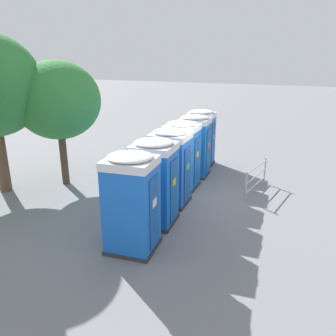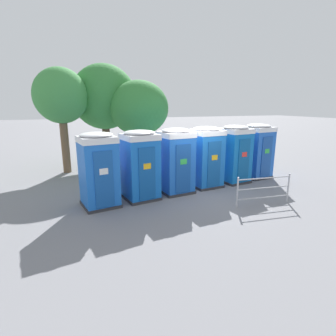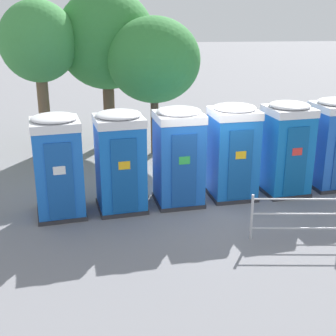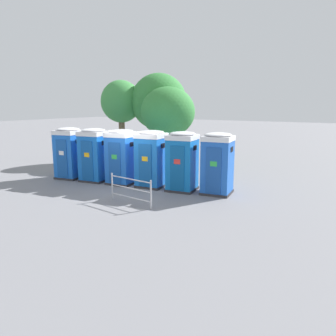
{
  "view_description": "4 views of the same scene",
  "coord_description": "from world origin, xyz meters",
  "px_view_note": "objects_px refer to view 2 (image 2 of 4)",
  "views": [
    {
      "loc": [
        -9.92,
        -4.51,
        4.59
      ],
      "look_at": [
        -1.0,
        0.12,
        1.3
      ],
      "focal_mm": 35.0,
      "sensor_mm": 36.0,
      "label": 1
    },
    {
      "loc": [
        -4.57,
        -9.11,
        3.41
      ],
      "look_at": [
        -1.12,
        0.1,
        1.02
      ],
      "focal_mm": 28.0,
      "sensor_mm": 36.0,
      "label": 2
    },
    {
      "loc": [
        -2.23,
        -11.19,
        4.88
      ],
      "look_at": [
        -1.06,
        0.11,
        0.97
      ],
      "focal_mm": 50.0,
      "sensor_mm": 36.0,
      "label": 3
    },
    {
      "loc": [
        8.95,
        -11.4,
        3.66
      ],
      "look_at": [
        1.52,
        0.5,
        0.92
      ],
      "focal_mm": 35.0,
      "sensor_mm": 36.0,
      "label": 4
    }
  ],
  "objects_px": {
    "portapotty_4": "(235,154)",
    "event_barrier": "(263,189)",
    "portapotty_3": "(206,157)",
    "portapotty_1": "(140,165)",
    "portapotty_5": "(257,151)",
    "portapotty_0": "(99,170)",
    "street_tree_1": "(139,108)",
    "street_tree_0": "(104,98)",
    "street_tree_2": "(61,97)",
    "portapotty_2": "(176,161)"
  },
  "relations": [
    {
      "from": "portapotty_2",
      "to": "portapotty_4",
      "type": "bearing_deg",
      "value": 7.99
    },
    {
      "from": "portapotty_1",
      "to": "street_tree_0",
      "type": "relative_size",
      "value": 0.46
    },
    {
      "from": "street_tree_1",
      "to": "portapotty_0",
      "type": "bearing_deg",
      "value": -118.82
    },
    {
      "from": "street_tree_1",
      "to": "event_barrier",
      "type": "distance_m",
      "value": 7.75
    },
    {
      "from": "portapotty_0",
      "to": "portapotty_5",
      "type": "bearing_deg",
      "value": 9.09
    },
    {
      "from": "portapotty_4",
      "to": "street_tree_0",
      "type": "bearing_deg",
      "value": 131.27
    },
    {
      "from": "street_tree_1",
      "to": "street_tree_2",
      "type": "distance_m",
      "value": 3.84
    },
    {
      "from": "portapotty_1",
      "to": "street_tree_0",
      "type": "xyz_separation_m",
      "value": [
        -0.36,
        6.17,
        2.5
      ]
    },
    {
      "from": "portapotty_4",
      "to": "street_tree_2",
      "type": "xyz_separation_m",
      "value": [
        -7.04,
        4.49,
        2.49
      ]
    },
    {
      "from": "street_tree_2",
      "to": "portapotty_2",
      "type": "bearing_deg",
      "value": -50.46
    },
    {
      "from": "portapotty_4",
      "to": "portapotty_5",
      "type": "relative_size",
      "value": 1.0
    },
    {
      "from": "portapotty_3",
      "to": "street_tree_1",
      "type": "distance_m",
      "value": 4.94
    },
    {
      "from": "portapotty_1",
      "to": "event_barrier",
      "type": "relative_size",
      "value": 1.24
    },
    {
      "from": "portapotty_2",
      "to": "street_tree_1",
      "type": "distance_m",
      "value": 4.89
    },
    {
      "from": "portapotty_4",
      "to": "event_barrier",
      "type": "xyz_separation_m",
      "value": [
        -0.64,
        -2.73,
        -0.72
      ]
    },
    {
      "from": "street_tree_0",
      "to": "street_tree_1",
      "type": "distance_m",
      "value": 2.23
    },
    {
      "from": "street_tree_1",
      "to": "street_tree_2",
      "type": "xyz_separation_m",
      "value": [
        -3.78,
        0.43,
        0.55
      ]
    },
    {
      "from": "portapotty_1",
      "to": "portapotty_5",
      "type": "xyz_separation_m",
      "value": [
        5.96,
        0.98,
        0.0
      ]
    },
    {
      "from": "portapotty_0",
      "to": "street_tree_0",
      "type": "height_order",
      "value": "street_tree_0"
    },
    {
      "from": "portapotty_2",
      "to": "street_tree_1",
      "type": "bearing_deg",
      "value": 93.48
    },
    {
      "from": "portapotty_0",
      "to": "portapotty_3",
      "type": "relative_size",
      "value": 1.0
    },
    {
      "from": "portapotty_5",
      "to": "event_barrier",
      "type": "height_order",
      "value": "portapotty_5"
    },
    {
      "from": "street_tree_0",
      "to": "street_tree_1",
      "type": "height_order",
      "value": "street_tree_0"
    },
    {
      "from": "portapotty_3",
      "to": "street_tree_0",
      "type": "distance_m",
      "value": 7.03
    },
    {
      "from": "portapotty_0",
      "to": "portapotty_3",
      "type": "xyz_separation_m",
      "value": [
        4.47,
        0.73,
        -0.0
      ]
    },
    {
      "from": "portapotty_0",
      "to": "street_tree_1",
      "type": "distance_m",
      "value": 5.95
    },
    {
      "from": "portapotty_1",
      "to": "street_tree_2",
      "type": "distance_m",
      "value": 6.26
    },
    {
      "from": "portapotty_3",
      "to": "street_tree_1",
      "type": "relative_size",
      "value": 0.55
    },
    {
      "from": "portapotty_1",
      "to": "portapotty_4",
      "type": "bearing_deg",
      "value": 8.34
    },
    {
      "from": "portapotty_4",
      "to": "event_barrier",
      "type": "bearing_deg",
      "value": -103.26
    },
    {
      "from": "portapotty_4",
      "to": "street_tree_2",
      "type": "bearing_deg",
      "value": 147.47
    },
    {
      "from": "portapotty_5",
      "to": "portapotty_3",
      "type": "bearing_deg",
      "value": -171.19
    },
    {
      "from": "portapotty_3",
      "to": "portapotty_0",
      "type": "bearing_deg",
      "value": -170.72
    },
    {
      "from": "street_tree_2",
      "to": "event_barrier",
      "type": "relative_size",
      "value": 2.52
    },
    {
      "from": "portapotty_2",
      "to": "portapotty_5",
      "type": "height_order",
      "value": "same"
    },
    {
      "from": "portapotty_1",
      "to": "street_tree_1",
      "type": "distance_m",
      "value": 5.24
    },
    {
      "from": "portapotty_4",
      "to": "street_tree_0",
      "type": "distance_m",
      "value": 7.76
    },
    {
      "from": "street_tree_2",
      "to": "portapotty_0",
      "type": "bearing_deg",
      "value": -78.72
    },
    {
      "from": "street_tree_0",
      "to": "portapotty_3",
      "type": "bearing_deg",
      "value": -59.46
    },
    {
      "from": "portapotty_1",
      "to": "portapotty_2",
      "type": "xyz_separation_m",
      "value": [
        1.49,
        0.24,
        -0.0
      ]
    },
    {
      "from": "street_tree_0",
      "to": "portapotty_2",
      "type": "bearing_deg",
      "value": -72.66
    },
    {
      "from": "portapotty_1",
      "to": "portapotty_2",
      "type": "relative_size",
      "value": 1.0
    },
    {
      "from": "portapotty_3",
      "to": "portapotty_5",
      "type": "xyz_separation_m",
      "value": [
        2.98,
        0.46,
        0.0
      ]
    },
    {
      "from": "portapotty_2",
      "to": "event_barrier",
      "type": "distance_m",
      "value": 3.37
    },
    {
      "from": "portapotty_3",
      "to": "street_tree_0",
      "type": "height_order",
      "value": "street_tree_0"
    },
    {
      "from": "street_tree_0",
      "to": "portapotty_1",
      "type": "bearing_deg",
      "value": -86.63
    },
    {
      "from": "street_tree_2",
      "to": "event_barrier",
      "type": "xyz_separation_m",
      "value": [
        6.4,
        -7.23,
        -3.2
      ]
    },
    {
      "from": "portapotty_1",
      "to": "portapotty_3",
      "type": "xyz_separation_m",
      "value": [
        2.97,
        0.52,
        -0.0
      ]
    },
    {
      "from": "portapotty_3",
      "to": "event_barrier",
      "type": "relative_size",
      "value": 1.24
    },
    {
      "from": "portapotty_0",
      "to": "portapotty_5",
      "type": "height_order",
      "value": "same"
    }
  ]
}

